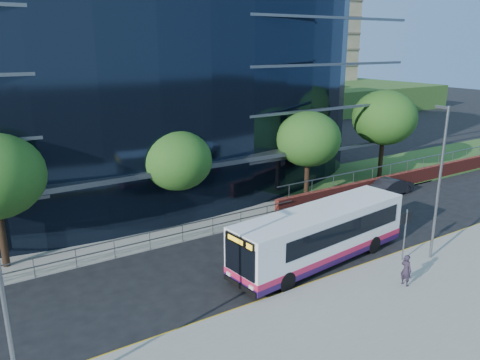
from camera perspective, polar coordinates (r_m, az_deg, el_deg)
ground at (r=24.23m, az=9.31°, el=-11.04°), size 200.00×200.00×0.00m
pavement_near at (r=21.28m, az=18.66°, el=-15.66°), size 80.00×8.00×0.15m
kerb at (r=23.55m, az=10.97°, el=-11.75°), size 80.00×0.25×0.16m
yellow_line_outer at (r=23.71m, az=10.62°, el=-11.73°), size 80.00×0.08×0.01m
yellow_line_inner at (r=23.81m, az=10.37°, el=-11.60°), size 80.00×0.08×0.01m
far_forecourt at (r=30.21m, az=-13.77°, el=-5.53°), size 50.00×8.00×0.10m
grass_verge at (r=48.34m, az=21.95°, el=1.96°), size 36.00×8.00×0.12m
glass_office at (r=38.27m, az=-16.73°, el=11.06°), size 44.00×23.10×16.00m
retaining_wall at (r=42.97m, az=22.87°, el=0.94°), size 34.00×0.40×2.11m
guard_railings at (r=25.83m, az=-15.10°, el=-7.60°), size 24.00×0.05×1.10m
apartment_block at (r=86.65m, az=-0.18°, el=16.33°), size 60.00×42.00×30.00m
street_sign at (r=25.49m, az=19.54°, el=-5.10°), size 0.85×0.09×2.80m
tree_far_b at (r=28.67m, az=-7.67°, el=2.37°), size 4.29×4.29×6.05m
tree_far_c at (r=33.58m, az=8.34°, el=4.95°), size 4.62×4.62×6.51m
tree_far_d at (r=40.52m, az=17.19°, el=7.27°), size 5.28×5.28×7.44m
tree_dist_e at (r=68.20m, az=2.01°, el=10.80°), size 4.62×4.62×6.51m
tree_dist_f at (r=79.86m, az=10.82°, el=11.09°), size 4.29×4.29×6.05m
streetlight_west at (r=15.11m, az=-27.08°, el=-11.51°), size 0.15×0.77×8.00m
streetlight_east at (r=25.65m, az=23.11°, el=0.05°), size 0.15×0.77×8.00m
city_bus at (r=24.79m, az=9.94°, el=-6.49°), size 10.95×3.57×2.91m
parked_car at (r=37.20m, az=18.02°, el=-0.74°), size 4.10×1.77×1.31m
pedestrian at (r=23.45m, az=19.59°, el=-10.29°), size 0.37×0.56×1.53m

